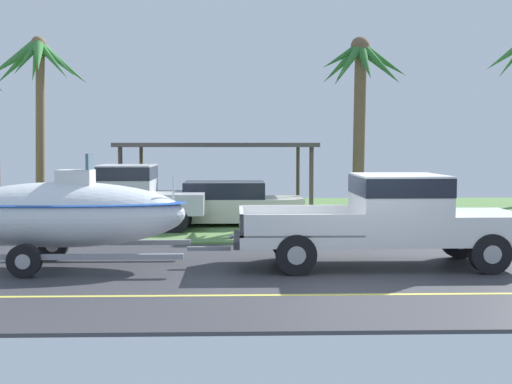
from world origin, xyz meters
TOP-DOWN VIEW (x-y plane):
  - ground at (0.00, 8.38)m, footprint 36.00×22.00m
  - pickup_truck_towing at (1.07, 0.88)m, footprint 6.02×2.12m
  - boat_on_trailer at (-5.82, 0.88)m, footprint 6.21×2.27m
  - parked_pickup_background at (-5.52, 6.86)m, footprint 5.58×2.09m
  - parked_sedan_near at (-2.47, 7.89)m, footprint 4.40×1.90m
  - carport_awning at (-2.91, 11.24)m, footprint 6.67×5.29m
  - palm_tree_near_left at (-9.13, 10.75)m, footprint 3.39×3.53m
  - palm_tree_near_right at (1.79, 8.92)m, footprint 2.99×3.05m

SIDE VIEW (x-z plane):
  - ground at x=0.00m, z-range -0.07..0.04m
  - parked_sedan_near at x=-2.47m, z-range -0.02..1.36m
  - pickup_truck_towing at x=1.07m, z-range 0.10..2.02m
  - parked_pickup_background at x=-5.52m, z-range 0.10..2.03m
  - boat_on_trailer at x=-5.82m, z-range -0.06..2.29m
  - carport_awning at x=-2.91m, z-range 1.17..3.76m
  - palm_tree_near_right at x=1.79m, z-range 1.56..7.57m
  - palm_tree_near_left at x=-9.13m, z-range 1.84..8.10m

